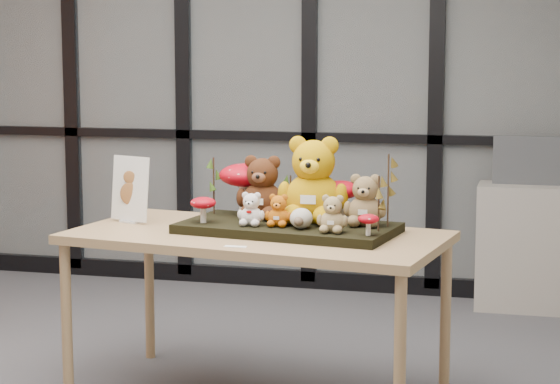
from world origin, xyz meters
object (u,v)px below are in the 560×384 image
(bear_beige_small, at_px, (333,212))
(mushroom_front_left, at_px, (203,209))
(diorama_tray, at_px, (288,228))
(bear_tan_back, at_px, (365,197))
(monitor, at_px, (528,160))
(bear_white_bow, at_px, (251,207))
(mushroom_back_left, at_px, (245,186))
(mushroom_back_right, at_px, (340,199))
(sign_holder, at_px, (130,191))
(bear_pooh_yellow, at_px, (314,175))
(cabinet, at_px, (525,247))
(display_table, at_px, (257,247))
(plush_cream_hedgehog, at_px, (301,217))
(bear_brown_medium, at_px, (263,184))
(bear_small_yellow, at_px, (279,209))
(mushroom_front_right, at_px, (368,224))

(bear_beige_small, distance_m, mushroom_front_left, 0.64)
(diorama_tray, xyz_separation_m, bear_tan_back, (0.35, 0.04, 0.15))
(diorama_tray, relative_size, bear_beige_small, 5.36)
(monitor, bearing_deg, diorama_tray, -117.37)
(diorama_tray, distance_m, bear_tan_back, 0.39)
(bear_white_bow, relative_size, mushroom_back_left, 0.62)
(mushroom_back_left, height_order, mushroom_back_right, mushroom_back_left)
(sign_holder, bearing_deg, bear_pooh_yellow, 20.32)
(diorama_tray, xyz_separation_m, mushroom_front_left, (-0.39, -0.07, 0.09))
(cabinet, bearing_deg, display_table, -120.02)
(display_table, distance_m, bear_white_bow, 0.20)
(bear_white_bow, height_order, mushroom_back_right, mushroom_back_right)
(bear_tan_back, xyz_separation_m, bear_beige_small, (-0.11, -0.21, -0.04))
(display_table, bearing_deg, mushroom_back_right, 34.79)
(display_table, relative_size, monitor, 4.22)
(bear_white_bow, bearing_deg, mushroom_front_left, -175.23)
(plush_cream_hedgehog, height_order, monitor, monitor)
(mushroom_front_left, bearing_deg, bear_brown_medium, 39.93)
(mushroom_back_left, relative_size, mushroom_back_right, 1.31)
(bear_small_yellow, bearing_deg, cabinet, 71.65)
(bear_white_bow, distance_m, monitor, 2.43)
(sign_holder, bearing_deg, bear_small_yellow, 8.99)
(sign_holder, bearing_deg, mushroom_back_left, 33.61)
(bear_beige_small, bearing_deg, sign_holder, 175.56)
(bear_brown_medium, bearing_deg, bear_white_bow, -79.83)
(bear_pooh_yellow, distance_m, sign_holder, 0.92)
(mushroom_back_left, height_order, cabinet, mushroom_back_left)
(bear_pooh_yellow, xyz_separation_m, bear_white_bow, (-0.25, -0.17, -0.14))
(bear_beige_small, relative_size, plush_cream_hedgehog, 1.78)
(bear_beige_small, xyz_separation_m, mushroom_front_right, (0.16, -0.04, -0.04))
(bear_beige_small, distance_m, sign_holder, 1.09)
(mushroom_front_right, relative_size, monitor, 0.24)
(bear_tan_back, xyz_separation_m, monitor, (0.70, 1.99, -0.02))
(bear_pooh_yellow, distance_m, bear_small_yellow, 0.25)
(bear_brown_medium, bearing_deg, sign_holder, -167.58)
(diorama_tray, relative_size, bear_pooh_yellow, 2.23)
(bear_pooh_yellow, distance_m, bear_beige_small, 0.31)
(bear_white_bow, distance_m, sign_holder, 0.69)
(monitor, bearing_deg, bear_tan_back, -109.29)
(bear_small_yellow, height_order, cabinet, bear_small_yellow)
(mushroom_back_right, distance_m, cabinet, 2.13)
(bear_brown_medium, height_order, monitor, bear_brown_medium)
(mushroom_back_left, bearing_deg, bear_pooh_yellow, -19.29)
(display_table, relative_size, bear_pooh_yellow, 4.12)
(diorama_tray, height_order, plush_cream_hedgehog, plush_cream_hedgehog)
(bear_brown_medium, distance_m, mushroom_front_left, 0.32)
(cabinet, relative_size, monitor, 1.85)
(display_table, height_order, mushroom_front_right, mushroom_front_right)
(bear_tan_back, bearing_deg, bear_small_yellow, -153.71)
(plush_cream_hedgehog, xyz_separation_m, mushroom_back_left, (-0.36, 0.32, 0.09))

